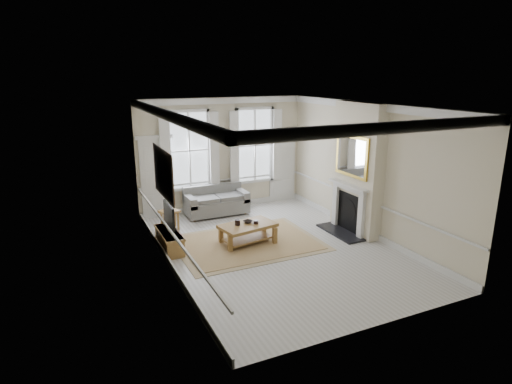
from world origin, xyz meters
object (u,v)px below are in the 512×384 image
coffee_table (248,227)px  tv_stand (170,240)px  side_table (169,214)px  sofa (216,202)px

coffee_table → tv_stand: 1.91m
side_table → coffee_table: size_ratio=0.40×
sofa → side_table: sofa is taller
side_table → tv_stand: bearing=-104.2°
coffee_table → side_table: bearing=120.1°
side_table → coffee_table: 2.33m
sofa → coffee_table: bearing=-91.5°
sofa → tv_stand: 2.81m
side_table → coffee_table: bearing=-49.7°
side_table → tv_stand: side_table is taller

